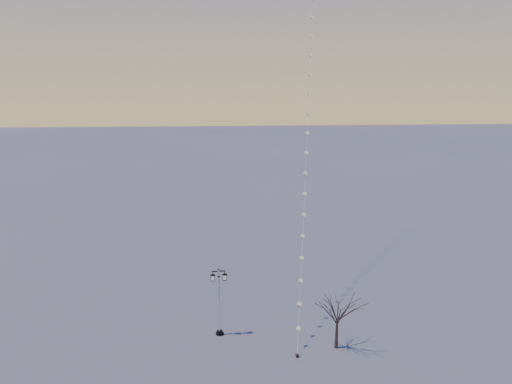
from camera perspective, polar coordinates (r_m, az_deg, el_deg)
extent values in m
plane|color=#5B5C5C|center=(33.86, 0.28, -17.90)|extent=(300.00, 300.00, 0.00)
cylinder|color=black|center=(36.46, -4.05, -15.39)|extent=(0.53, 0.53, 0.15)
cylinder|color=black|center=(36.39, -4.05, -15.19)|extent=(0.38, 0.38, 0.13)
cylinder|color=beige|center=(35.37, -4.11, -11.91)|extent=(0.12, 0.12, 4.46)
cylinder|color=black|center=(34.69, -4.16, -9.35)|extent=(0.19, 0.19, 0.06)
cube|color=black|center=(34.55, -4.17, -8.77)|extent=(0.90, 0.11, 0.06)
sphere|color=black|center=(34.51, -4.17, -8.59)|extent=(0.13, 0.13, 0.13)
pyramid|color=black|center=(34.58, -4.83, -9.01)|extent=(0.42, 0.42, 0.13)
cube|color=beige|center=(34.69, -4.82, -9.46)|extent=(0.25, 0.25, 0.32)
cube|color=black|center=(34.76, -4.82, -9.74)|extent=(0.28, 0.28, 0.04)
pyramid|color=black|center=(34.63, -3.50, -8.96)|extent=(0.42, 0.42, 0.13)
cube|color=beige|center=(34.74, -3.49, -9.41)|extent=(0.25, 0.25, 0.32)
cube|color=black|center=(34.81, -3.49, -9.68)|extent=(0.28, 0.28, 0.04)
cone|color=#33251D|center=(34.79, 8.95, -15.26)|extent=(0.24, 0.24, 2.02)
cylinder|color=black|center=(33.94, 4.60, -17.65)|extent=(0.21, 0.21, 0.21)
cylinder|color=black|center=(33.93, 4.60, -17.61)|extent=(0.03, 0.03, 0.26)
cone|color=#F94D30|center=(46.11, 6.07, 16.81)|extent=(0.08, 0.08, 0.29)
cylinder|color=white|center=(33.68, 4.61, -16.88)|extent=(0.02, 0.02, 0.84)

